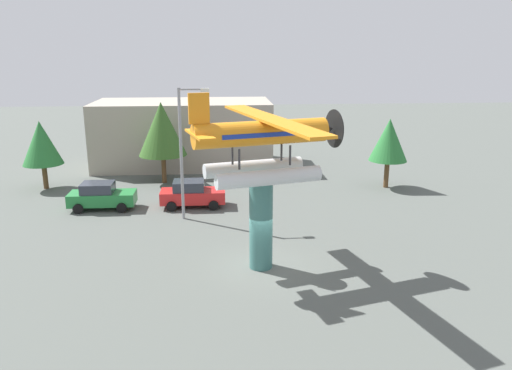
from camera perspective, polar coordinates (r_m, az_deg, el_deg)
name	(u,v)px	position (r m, az deg, el deg)	size (l,w,h in m)	color
ground_plane	(261,267)	(24.14, 0.56, -9.35)	(140.00, 140.00, 0.00)	#515651
display_pedestal	(261,224)	(23.32, 0.58, -4.52)	(1.10, 1.10, 4.32)	#386B66
floatplane_monument	(264,143)	(22.35, 0.92, 4.79)	(7.19, 10.32, 4.00)	silver
car_near_green	(101,196)	(33.67, -17.30, -1.20)	(4.20, 2.02, 1.76)	#237A38
car_mid_red	(192,194)	(32.90, -7.35, -0.99)	(4.20, 2.02, 1.76)	red
streetlight_primary	(184,145)	(29.74, -8.24, 4.59)	(1.84, 0.28, 7.93)	gray
storefront_building	(184,133)	(44.53, -8.28, 5.87)	(15.12, 7.14, 5.65)	#9E9384
tree_west	(41,143)	(39.52, -23.39, 4.43)	(2.88, 2.88, 5.05)	brown
tree_east	(162,129)	(38.47, -10.73, 6.32)	(3.64, 3.64, 6.23)	brown
tree_center_back	(389,140)	(37.87, 14.99, 4.99)	(2.80, 2.80, 5.17)	brown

